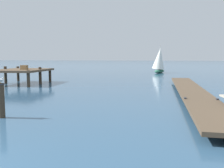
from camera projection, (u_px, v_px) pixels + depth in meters
name	position (u px, v px, depth m)	size (l,w,h in m)	color
floating_dock	(192.00, 91.00, 16.48)	(2.95, 19.83, 0.53)	brown
pier_platform	(22.00, 71.00, 24.18)	(4.91, 5.89, 1.90)	brown
mooring_piling	(1.00, 100.00, 10.53)	(0.30, 0.30, 1.52)	#3D3023
perched_seagull	(0.00, 80.00, 10.43)	(0.38, 0.16, 0.27)	gold
distant_sailboat	(159.00, 60.00, 40.99)	(2.83, 4.23, 4.76)	#337556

